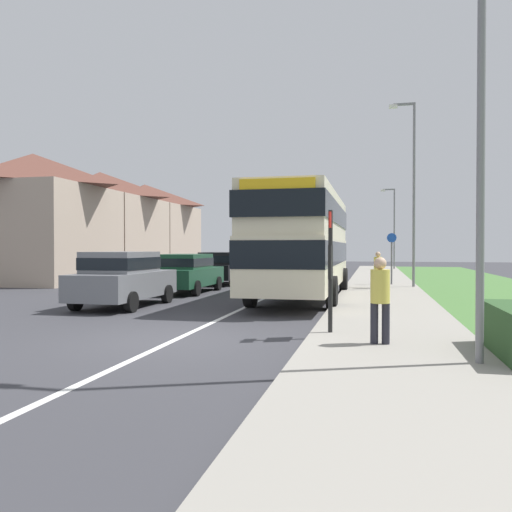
{
  "coord_description": "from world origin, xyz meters",
  "views": [
    {
      "loc": [
        3.85,
        -9.75,
        1.84
      ],
      "look_at": [
        0.56,
        4.78,
        1.6
      ],
      "focal_mm": 36.45,
      "sensor_mm": 36.0,
      "label": 1
    }
  ],
  "objects_px": {
    "street_lamp_near": "(475,47)",
    "street_lamp_mid": "(412,184)",
    "pedestrian_walking_away": "(378,268)",
    "parked_car_dark_green": "(186,271)",
    "pedestrian_at_stop": "(380,296)",
    "double_decker_bus": "(303,239)",
    "parked_car_grey": "(123,277)",
    "cycle_route_sign": "(392,256)",
    "street_lamp_far": "(393,223)",
    "parked_car_black": "(221,267)",
    "bus_stop_sign": "(330,262)"
  },
  "relations": [
    {
      "from": "pedestrian_walking_away",
      "to": "street_lamp_far",
      "type": "relative_size",
      "value": 0.25
    },
    {
      "from": "pedestrian_at_stop",
      "to": "double_decker_bus",
      "type": "bearing_deg",
      "value": 106.09
    },
    {
      "from": "pedestrian_walking_away",
      "to": "parked_car_dark_green",
      "type": "bearing_deg",
      "value": -161.87
    },
    {
      "from": "pedestrian_at_stop",
      "to": "pedestrian_walking_away",
      "type": "distance_m",
      "value": 12.91
    },
    {
      "from": "pedestrian_at_stop",
      "to": "pedestrian_walking_away",
      "type": "xyz_separation_m",
      "value": [
        0.07,
        12.91,
        0.0
      ]
    },
    {
      "from": "pedestrian_at_stop",
      "to": "street_lamp_mid",
      "type": "xyz_separation_m",
      "value": [
        1.51,
        14.28,
        3.68
      ]
    },
    {
      "from": "parked_car_grey",
      "to": "street_lamp_mid",
      "type": "xyz_separation_m",
      "value": [
        9.21,
        9.03,
        3.72
      ]
    },
    {
      "from": "double_decker_bus",
      "to": "parked_car_grey",
      "type": "xyz_separation_m",
      "value": [
        -5.12,
        -3.67,
        -1.2
      ]
    },
    {
      "from": "pedestrian_walking_away",
      "to": "cycle_route_sign",
      "type": "height_order",
      "value": "cycle_route_sign"
    },
    {
      "from": "pedestrian_walking_away",
      "to": "bus_stop_sign",
      "type": "xyz_separation_m",
      "value": [
        -1.04,
        -11.81,
        0.56
      ]
    },
    {
      "from": "bus_stop_sign",
      "to": "street_lamp_mid",
      "type": "bearing_deg",
      "value": 79.35
    },
    {
      "from": "parked_car_black",
      "to": "cycle_route_sign",
      "type": "xyz_separation_m",
      "value": [
        8.26,
        0.15,
        0.54
      ]
    },
    {
      "from": "parked_car_dark_green",
      "to": "street_lamp_far",
      "type": "bearing_deg",
      "value": 69.22
    },
    {
      "from": "double_decker_bus",
      "to": "parked_car_dark_green",
      "type": "relative_size",
      "value": 2.34
    },
    {
      "from": "bus_stop_sign",
      "to": "street_lamp_mid",
      "type": "relative_size",
      "value": 0.32
    },
    {
      "from": "double_decker_bus",
      "to": "parked_car_dark_green",
      "type": "distance_m",
      "value": 5.36
    },
    {
      "from": "street_lamp_mid",
      "to": "double_decker_bus",
      "type": "bearing_deg",
      "value": -127.3
    },
    {
      "from": "parked_car_black",
      "to": "street_lamp_mid",
      "type": "bearing_deg",
      "value": -7.06
    },
    {
      "from": "pedestrian_walking_away",
      "to": "cycle_route_sign",
      "type": "bearing_deg",
      "value": 76.37
    },
    {
      "from": "parked_car_black",
      "to": "street_lamp_near",
      "type": "bearing_deg",
      "value": -61.91
    },
    {
      "from": "parked_car_dark_green",
      "to": "pedestrian_walking_away",
      "type": "bearing_deg",
      "value": 18.13
    },
    {
      "from": "street_lamp_near",
      "to": "street_lamp_mid",
      "type": "height_order",
      "value": "street_lamp_near"
    },
    {
      "from": "street_lamp_mid",
      "to": "parked_car_black",
      "type": "bearing_deg",
      "value": 172.94
    },
    {
      "from": "bus_stop_sign",
      "to": "street_lamp_mid",
      "type": "height_order",
      "value": "street_lamp_mid"
    },
    {
      "from": "parked_car_black",
      "to": "parked_car_dark_green",
      "type": "bearing_deg",
      "value": -90.1
    },
    {
      "from": "parked_car_grey",
      "to": "cycle_route_sign",
      "type": "relative_size",
      "value": 1.68
    },
    {
      "from": "street_lamp_mid",
      "to": "street_lamp_far",
      "type": "height_order",
      "value": "street_lamp_mid"
    },
    {
      "from": "parked_car_grey",
      "to": "cycle_route_sign",
      "type": "xyz_separation_m",
      "value": [
        8.4,
        10.3,
        0.49
      ]
    },
    {
      "from": "double_decker_bus",
      "to": "street_lamp_mid",
      "type": "distance_m",
      "value": 7.19
    },
    {
      "from": "pedestrian_walking_away",
      "to": "street_lamp_near",
      "type": "bearing_deg",
      "value": -84.87
    },
    {
      "from": "cycle_route_sign",
      "to": "street_lamp_mid",
      "type": "distance_m",
      "value": 3.56
    },
    {
      "from": "street_lamp_near",
      "to": "street_lamp_mid",
      "type": "relative_size",
      "value": 1.04
    },
    {
      "from": "pedestrian_at_stop",
      "to": "street_lamp_far",
      "type": "relative_size",
      "value": 0.25
    },
    {
      "from": "double_decker_bus",
      "to": "street_lamp_far",
      "type": "xyz_separation_m",
      "value": [
        3.97,
        25.1,
        1.7
      ]
    },
    {
      "from": "parked_car_dark_green",
      "to": "pedestrian_walking_away",
      "type": "distance_m",
      "value": 8.02
    },
    {
      "from": "double_decker_bus",
      "to": "parked_car_black",
      "type": "height_order",
      "value": "double_decker_bus"
    },
    {
      "from": "cycle_route_sign",
      "to": "street_lamp_far",
      "type": "bearing_deg",
      "value": 87.86
    },
    {
      "from": "parked_car_grey",
      "to": "street_lamp_far",
      "type": "relative_size",
      "value": 0.64
    },
    {
      "from": "parked_car_dark_green",
      "to": "parked_car_black",
      "type": "height_order",
      "value": "parked_car_black"
    },
    {
      "from": "double_decker_bus",
      "to": "cycle_route_sign",
      "type": "relative_size",
      "value": 4.15
    },
    {
      "from": "street_lamp_near",
      "to": "bus_stop_sign",
      "type": "bearing_deg",
      "value": 134.57
    },
    {
      "from": "street_lamp_mid",
      "to": "street_lamp_near",
      "type": "bearing_deg",
      "value": -90.63
    },
    {
      "from": "parked_car_black",
      "to": "cycle_route_sign",
      "type": "height_order",
      "value": "cycle_route_sign"
    },
    {
      "from": "parked_car_black",
      "to": "street_lamp_mid",
      "type": "height_order",
      "value": "street_lamp_mid"
    },
    {
      "from": "parked_car_grey",
      "to": "bus_stop_sign",
      "type": "distance_m",
      "value": 7.93
    },
    {
      "from": "parked_car_black",
      "to": "street_lamp_near",
      "type": "relative_size",
      "value": 0.48
    },
    {
      "from": "parked_car_black",
      "to": "street_lamp_near",
      "type": "distance_m",
      "value": 19.28
    },
    {
      "from": "street_lamp_mid",
      "to": "street_lamp_far",
      "type": "relative_size",
      "value": 1.24
    },
    {
      "from": "bus_stop_sign",
      "to": "street_lamp_near",
      "type": "height_order",
      "value": "street_lamp_near"
    },
    {
      "from": "bus_stop_sign",
      "to": "parked_car_black",
      "type": "bearing_deg",
      "value": 114.69
    }
  ]
}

